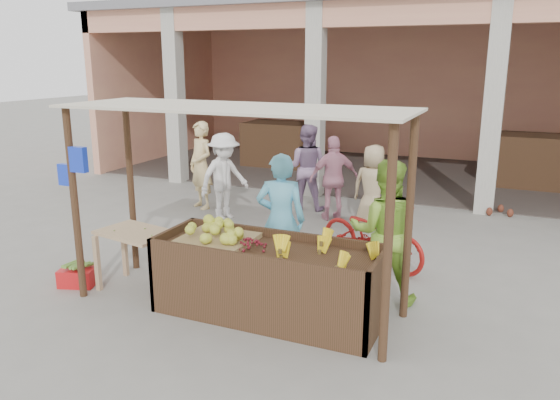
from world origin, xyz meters
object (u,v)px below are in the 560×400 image
at_px(fruit_stall, 268,283).
at_px(red_crate, 78,277).
at_px(side_table, 136,241).
at_px(vendor_green, 385,228).
at_px(motorcycle, 372,234).
at_px(vendor_blue, 281,216).

height_order(fruit_stall, red_crate, fruit_stall).
height_order(side_table, red_crate, side_table).
bearing_deg(vendor_green, fruit_stall, 28.61).
height_order(vendor_green, motorcycle, vendor_green).
relative_size(red_crate, vendor_green, 0.24).
xyz_separation_m(red_crate, motorcycle, (3.35, 2.25, 0.36)).
bearing_deg(side_table, fruit_stall, 9.55).
xyz_separation_m(side_table, red_crate, (-0.79, -0.25, -0.52)).
relative_size(fruit_stall, vendor_blue, 1.39).
xyz_separation_m(fruit_stall, vendor_green, (1.11, 0.95, 0.53)).
bearing_deg(motorcycle, vendor_green, -137.58).
bearing_deg(fruit_stall, vendor_green, 40.49).
distance_m(fruit_stall, motorcycle, 2.16).
bearing_deg(vendor_blue, vendor_green, 164.36).
xyz_separation_m(fruit_stall, vendor_blue, (-0.23, 0.90, 0.53)).
bearing_deg(motorcycle, vendor_blue, 162.40).
distance_m(red_crate, motorcycle, 4.05).
bearing_deg(vendor_green, side_table, 5.06).
xyz_separation_m(side_table, vendor_blue, (1.64, 0.86, 0.30)).
distance_m(side_table, vendor_blue, 1.87).
distance_m(side_table, red_crate, 0.97).
xyz_separation_m(vendor_blue, vendor_green, (1.34, 0.05, -0.01)).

